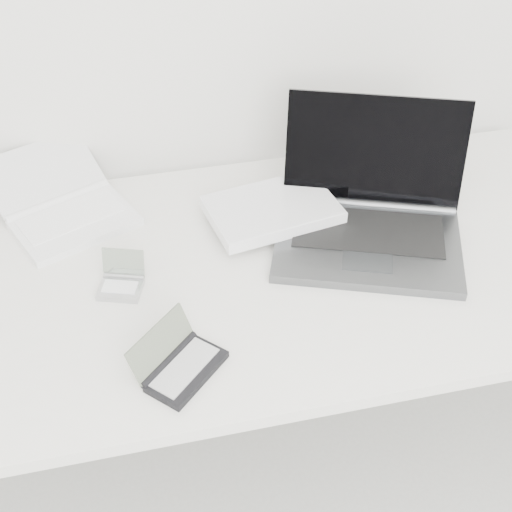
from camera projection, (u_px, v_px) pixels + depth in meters
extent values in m
cube|color=white|center=(265.00, 268.00, 1.57)|extent=(1.60, 0.80, 0.03)
cylinder|color=silver|center=(474.00, 246.00, 2.20)|extent=(0.04, 0.04, 0.70)
cube|color=#515356|center=(368.00, 246.00, 1.59)|extent=(0.48, 0.41, 0.02)
cube|color=black|center=(368.00, 231.00, 1.61)|extent=(0.37, 0.26, 0.00)
cube|color=black|center=(375.00, 151.00, 1.64)|extent=(0.41, 0.22, 0.25)
cylinder|color=#515356|center=(369.00, 205.00, 1.69)|extent=(0.38, 0.16, 0.02)
cube|color=#36383B|center=(368.00, 261.00, 1.54)|extent=(0.13, 0.10, 0.00)
cube|color=white|center=(272.00, 210.00, 1.65)|extent=(0.32, 0.24, 0.03)
cube|color=white|center=(272.00, 204.00, 1.64)|extent=(0.31, 0.23, 0.00)
cube|color=white|center=(75.00, 223.00, 1.66)|extent=(0.31, 0.27, 0.02)
cube|color=white|center=(71.00, 216.00, 1.66)|extent=(0.26, 0.19, 0.00)
cube|color=silver|center=(42.00, 173.00, 1.72)|extent=(0.30, 0.24, 0.09)
cylinder|color=white|center=(58.00, 201.00, 1.70)|extent=(0.25, 0.12, 0.02)
cube|color=#B7B7BB|center=(120.00, 289.00, 1.49)|extent=(0.11, 0.09, 0.01)
cube|color=silver|center=(120.00, 287.00, 1.49)|extent=(0.08, 0.06, 0.00)
cube|color=gray|center=(123.00, 262.00, 1.50)|extent=(0.09, 0.05, 0.06)
cylinder|color=#B7B7BB|center=(124.00, 276.00, 1.51)|extent=(0.09, 0.04, 0.01)
cube|color=black|center=(187.00, 371.00, 1.32)|extent=(0.17, 0.17, 0.01)
cube|color=#9B9B9B|center=(185.00, 367.00, 1.32)|extent=(0.14, 0.14, 0.00)
cube|color=#626A57|center=(160.00, 344.00, 1.32)|extent=(0.14, 0.13, 0.07)
cylinder|color=black|center=(169.00, 360.00, 1.33)|extent=(0.12, 0.12, 0.02)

